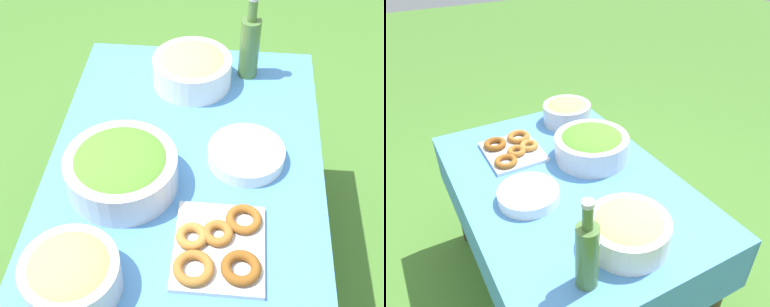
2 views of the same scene
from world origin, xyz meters
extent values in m
plane|color=#477A2D|center=(0.00, 0.00, 0.00)|extent=(14.00, 14.00, 0.00)
cube|color=#4C8CD1|center=(0.00, 0.00, 0.67)|extent=(1.27, 0.87, 0.02)
cube|color=#4C8CD1|center=(0.00, -0.43, 0.55)|extent=(1.27, 0.01, 0.22)
cube|color=#4C8CD1|center=(0.00, 0.43, 0.55)|extent=(1.27, 0.01, 0.22)
cube|color=#4C8CD1|center=(0.63, 0.00, 0.55)|extent=(0.01, 0.87, 0.22)
cylinder|color=#473828|center=(0.58, -0.37, 0.33)|extent=(0.05, 0.05, 0.66)
cylinder|color=#473828|center=(0.58, 0.37, 0.33)|extent=(0.05, 0.05, 0.66)
cylinder|color=silver|center=(-0.10, 0.18, 0.74)|extent=(0.34, 0.34, 0.11)
ellipsoid|color=#51892D|center=(-0.10, 0.18, 0.78)|extent=(0.30, 0.30, 0.07)
cylinder|color=white|center=(0.42, 0.02, 0.74)|extent=(0.28, 0.28, 0.11)
ellipsoid|color=tan|center=(0.42, 0.02, 0.78)|extent=(0.25, 0.25, 0.07)
cube|color=silver|center=(-0.31, -0.12, 0.69)|extent=(0.29, 0.25, 0.02)
torus|color=#A36628|center=(-0.39, -0.06, 0.71)|extent=(0.11, 0.11, 0.03)
torus|color=#A36628|center=(-0.27, -0.12, 0.71)|extent=(0.11, 0.11, 0.03)
torus|color=brown|center=(-0.38, -0.19, 0.71)|extent=(0.15, 0.15, 0.03)
torus|color=#93561E|center=(-0.22, -0.19, 0.71)|extent=(0.14, 0.14, 0.02)
torus|color=#B27533|center=(-0.29, -0.05, 0.71)|extent=(0.12, 0.12, 0.03)
cylinder|color=white|center=(0.04, -0.19, 0.69)|extent=(0.24, 0.24, 0.01)
cylinder|color=white|center=(0.04, -0.19, 0.70)|extent=(0.24, 0.24, 0.01)
cylinder|color=white|center=(0.04, -0.19, 0.71)|extent=(0.24, 0.24, 0.01)
cylinder|color=white|center=(0.04, -0.19, 0.73)|extent=(0.24, 0.24, 0.01)
cylinder|color=#4C7238|center=(0.49, -0.19, 0.80)|extent=(0.07, 0.07, 0.23)
cylinder|color=#4C7238|center=(0.49, -0.19, 0.95)|extent=(0.03, 0.03, 0.08)
cylinder|color=silver|center=(-0.46, 0.24, 0.73)|extent=(0.25, 0.25, 0.10)
ellipsoid|color=tan|center=(-0.46, 0.24, 0.77)|extent=(0.22, 0.22, 0.07)
camera|label=1|loc=(-1.15, -0.13, 1.91)|focal=50.00mm
camera|label=2|loc=(1.13, -0.57, 1.65)|focal=35.00mm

